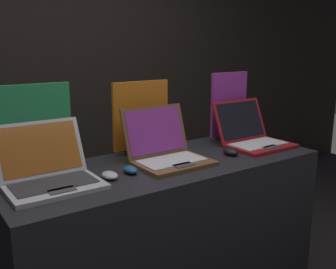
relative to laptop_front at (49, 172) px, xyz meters
name	(u,v)px	position (x,y,z in m)	size (l,w,h in m)	color
wall_back	(57,64)	(0.61, 1.56, 0.39)	(8.00, 0.05, 2.80)	black
display_counter	(166,245)	(0.61, -0.02, -0.54)	(1.71, 0.63, 0.95)	black
laptop_front	(49,172)	(0.00, 0.00, 0.00)	(0.40, 0.38, 0.26)	#B7B7BC
mouse_front	(110,175)	(0.25, -0.08, -0.04)	(0.07, 0.10, 0.03)	#B2B2B7
promo_stand_front	(35,132)	(0.00, 0.17, 0.14)	(0.35, 0.07, 0.43)	black
laptop_middle	(166,150)	(0.62, -0.01, 0.00)	(0.38, 0.36, 0.28)	brown
mouse_middle	(130,170)	(0.37, -0.07, -0.04)	(0.06, 0.10, 0.04)	navy
promo_stand_middle	(141,119)	(0.62, 0.24, 0.13)	(0.35, 0.07, 0.40)	black
laptop_back	(252,136)	(1.24, -0.03, 0.00)	(0.38, 0.37, 0.26)	maroon
mouse_back	(230,152)	(0.98, -0.11, -0.04)	(0.06, 0.10, 0.04)	black
promo_stand_back	(229,108)	(1.24, 0.19, 0.14)	(0.29, 0.07, 0.43)	black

